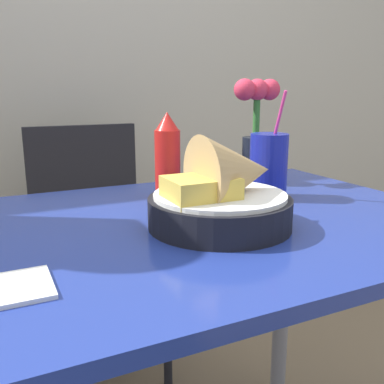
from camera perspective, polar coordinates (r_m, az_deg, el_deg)
wall_window at (r=1.96m, az=-17.99°, el=21.10°), size 7.00×0.06×2.60m
dining_table at (r=0.86m, az=-2.75°, el=-11.64°), size 1.15×0.72×0.77m
chair_far_window at (r=1.61m, az=-13.27°, el=-4.75°), size 0.40×0.40×0.89m
food_basket at (r=0.78m, az=4.40°, el=-0.30°), size 0.26×0.26×0.17m
ketchup_bottle at (r=0.95m, az=-3.28°, el=4.43°), size 0.06×0.06×0.20m
drink_cup at (r=1.00m, az=10.15°, el=3.15°), size 0.09×0.09×0.24m
flower_vase at (r=1.15m, az=8.53°, el=8.39°), size 0.13×0.07×0.27m
napkin at (r=0.59m, az=-24.24°, el=-11.85°), size 0.13×0.10×0.01m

